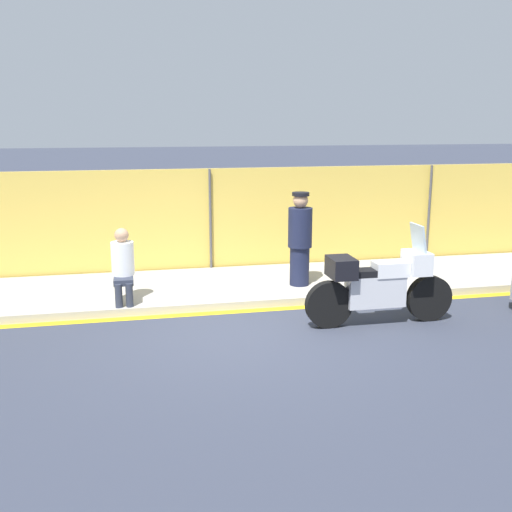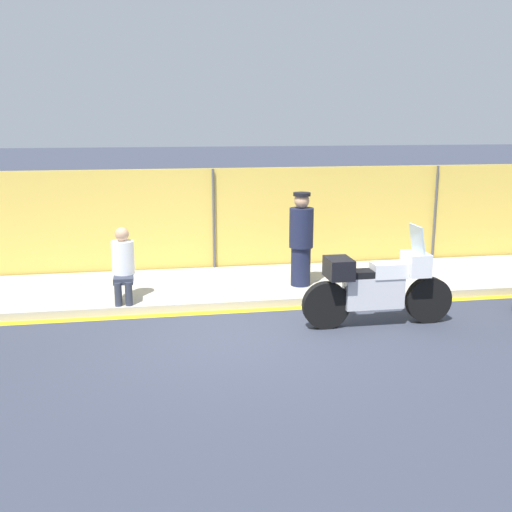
# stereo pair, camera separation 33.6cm
# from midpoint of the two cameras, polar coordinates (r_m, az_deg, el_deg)

# --- Properties ---
(ground_plane) EXTENTS (120.00, 120.00, 0.00)m
(ground_plane) POSITION_cam_midpoint_polar(r_m,az_deg,el_deg) (8.89, -0.57, -7.22)
(ground_plane) COLOR #333847
(sidewalk) EXTENTS (34.88, 2.40, 0.14)m
(sidewalk) POSITION_cam_midpoint_polar(r_m,az_deg,el_deg) (10.97, -2.45, -2.91)
(sidewalk) COLOR #ADA89E
(sidewalk) RESTS_ON ground_plane
(curb_paint_stripe) EXTENTS (34.88, 0.18, 0.01)m
(curb_paint_stripe) POSITION_cam_midpoint_polar(r_m,az_deg,el_deg) (9.76, -1.46, -5.32)
(curb_paint_stripe) COLOR gold
(curb_paint_stripe) RESTS_ON ground_plane
(storefront_fence) EXTENTS (33.14, 0.17, 2.11)m
(storefront_fence) POSITION_cam_midpoint_polar(r_m,az_deg,el_deg) (12.00, -3.29, 3.30)
(storefront_fence) COLOR gold
(storefront_fence) RESTS_ON ground_plane
(motorcycle) EXTENTS (2.33, 0.51, 1.53)m
(motorcycle) POSITION_cam_midpoint_polar(r_m,az_deg,el_deg) (9.18, 12.51, -2.80)
(motorcycle) COLOR black
(motorcycle) RESTS_ON ground_plane
(officer_standing) EXTENTS (0.43, 0.43, 1.67)m
(officer_standing) POSITION_cam_midpoint_polar(r_m,az_deg,el_deg) (10.64, 5.23, 1.63)
(officer_standing) COLOR #191E38
(officer_standing) RESTS_ON sidewalk
(person_seated_on_curb) EXTENTS (0.37, 0.63, 1.21)m
(person_seated_on_curb) POSITION_cam_midpoint_polar(r_m,az_deg,el_deg) (9.96, -11.62, -0.45)
(person_seated_on_curb) COLOR #2D3342
(person_seated_on_curb) RESTS_ON sidewalk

